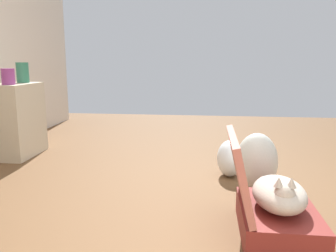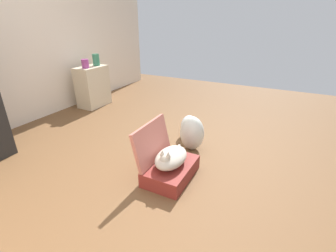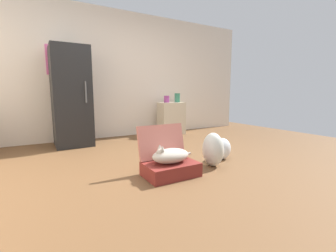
{
  "view_description": "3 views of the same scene",
  "coord_description": "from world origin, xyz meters",
  "px_view_note": "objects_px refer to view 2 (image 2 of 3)",
  "views": [
    {
      "loc": [
        -2.1,
        -0.03,
        0.94
      ],
      "look_at": [
        0.07,
        0.23,
        0.53
      ],
      "focal_mm": 37.2,
      "sensor_mm": 36.0,
      "label": 1
    },
    {
      "loc": [
        -2.1,
        -1.31,
        1.49
      ],
      "look_at": [
        0.05,
        -0.22,
        0.41
      ],
      "focal_mm": 25.62,
      "sensor_mm": 36.0,
      "label": 2
    },
    {
      "loc": [
        -1.54,
        -2.55,
        0.93
      ],
      "look_at": [
        -0.18,
        -0.19,
        0.53
      ],
      "focal_mm": 24.58,
      "sensor_mm": 36.0,
      "label": 3
    }
  ],
  "objects_px": {
    "cat": "(171,158)",
    "vase_short": "(96,60)",
    "plastic_bag_white": "(192,133)",
    "suitcase_base": "(171,171)",
    "vase_tall": "(85,64)",
    "plastic_bag_clear": "(189,126)",
    "side_table": "(93,87)"
  },
  "relations": [
    {
      "from": "vase_short",
      "to": "cat",
      "type": "bearing_deg",
      "value": -123.88
    },
    {
      "from": "vase_tall",
      "to": "plastic_bag_white",
      "type": "bearing_deg",
      "value": -104.65
    },
    {
      "from": "suitcase_base",
      "to": "vase_tall",
      "type": "xyz_separation_m",
      "value": [
        1.22,
        2.23,
        0.71
      ]
    },
    {
      "from": "plastic_bag_clear",
      "to": "cat",
      "type": "bearing_deg",
      "value": -168.0
    },
    {
      "from": "side_table",
      "to": "plastic_bag_clear",
      "type": "bearing_deg",
      "value": -100.95
    },
    {
      "from": "plastic_bag_clear",
      "to": "vase_tall",
      "type": "bearing_deg",
      "value": 82.74
    },
    {
      "from": "cat",
      "to": "vase_short",
      "type": "relative_size",
      "value": 2.58
    },
    {
      "from": "plastic_bag_white",
      "to": "vase_short",
      "type": "bearing_deg",
      "value": 68.85
    },
    {
      "from": "plastic_bag_clear",
      "to": "vase_tall",
      "type": "height_order",
      "value": "vase_tall"
    },
    {
      "from": "cat",
      "to": "vase_tall",
      "type": "xyz_separation_m",
      "value": [
        1.23,
        2.23,
        0.55
      ]
    },
    {
      "from": "side_table",
      "to": "vase_short",
      "type": "relative_size",
      "value": 3.56
    },
    {
      "from": "cat",
      "to": "suitcase_base",
      "type": "bearing_deg",
      "value": -3.02
    },
    {
      "from": "side_table",
      "to": "vase_short",
      "type": "bearing_deg",
      "value": -8.42
    },
    {
      "from": "suitcase_base",
      "to": "vase_short",
      "type": "xyz_separation_m",
      "value": [
        1.5,
        2.25,
        0.74
      ]
    },
    {
      "from": "suitcase_base",
      "to": "vase_short",
      "type": "distance_m",
      "value": 2.8
    },
    {
      "from": "side_table",
      "to": "vase_tall",
      "type": "distance_m",
      "value": 0.46
    },
    {
      "from": "suitcase_base",
      "to": "cat",
      "type": "distance_m",
      "value": 0.16
    },
    {
      "from": "plastic_bag_clear",
      "to": "side_table",
      "type": "height_order",
      "value": "side_table"
    },
    {
      "from": "plastic_bag_white",
      "to": "plastic_bag_clear",
      "type": "height_order",
      "value": "plastic_bag_white"
    },
    {
      "from": "suitcase_base",
      "to": "side_table",
      "type": "relative_size",
      "value": 0.82
    },
    {
      "from": "suitcase_base",
      "to": "plastic_bag_white",
      "type": "xyz_separation_m",
      "value": [
        0.64,
        0.03,
        0.14
      ]
    },
    {
      "from": "plastic_bag_clear",
      "to": "vase_short",
      "type": "xyz_separation_m",
      "value": [
        0.54,
        2.04,
        0.67
      ]
    },
    {
      "from": "plastic_bag_clear",
      "to": "vase_short",
      "type": "distance_m",
      "value": 2.21
    },
    {
      "from": "cat",
      "to": "plastic_bag_clear",
      "type": "height_order",
      "value": "cat"
    },
    {
      "from": "cat",
      "to": "vase_tall",
      "type": "bearing_deg",
      "value": 61.22
    },
    {
      "from": "plastic_bag_clear",
      "to": "vase_tall",
      "type": "distance_m",
      "value": 2.14
    },
    {
      "from": "cat",
      "to": "plastic_bag_clear",
      "type": "distance_m",
      "value": 0.99
    },
    {
      "from": "cat",
      "to": "vase_tall",
      "type": "distance_m",
      "value": 2.61
    },
    {
      "from": "plastic_bag_clear",
      "to": "side_table",
      "type": "distance_m",
      "value": 2.11
    },
    {
      "from": "plastic_bag_white",
      "to": "plastic_bag_clear",
      "type": "xyz_separation_m",
      "value": [
        0.32,
        0.17,
        -0.07
      ]
    },
    {
      "from": "suitcase_base",
      "to": "plastic_bag_clear",
      "type": "relative_size",
      "value": 1.97
    },
    {
      "from": "suitcase_base",
      "to": "plastic_bag_white",
      "type": "relative_size",
      "value": 1.37
    }
  ]
}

